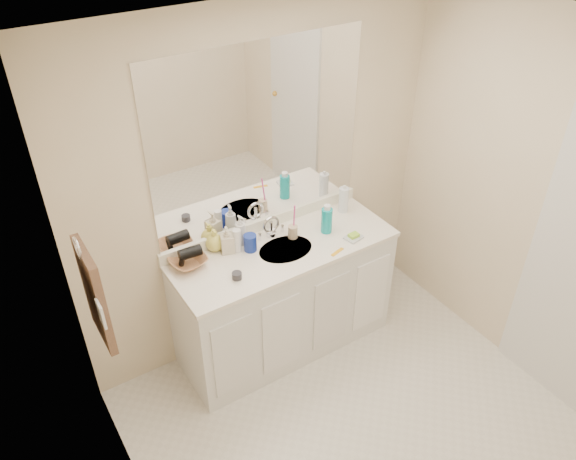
% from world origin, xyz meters
% --- Properties ---
extents(floor, '(2.60, 2.60, 0.00)m').
position_xyz_m(floor, '(0.00, 0.00, 0.00)').
color(floor, silver).
rests_on(floor, ground).
extents(ceiling, '(2.60, 2.60, 0.02)m').
position_xyz_m(ceiling, '(0.00, 0.00, 2.40)').
color(ceiling, white).
rests_on(ceiling, wall_back).
extents(wall_back, '(2.60, 0.02, 2.40)m').
position_xyz_m(wall_back, '(0.00, 1.30, 1.20)').
color(wall_back, beige).
rests_on(wall_back, floor).
extents(wall_left, '(0.02, 2.60, 2.40)m').
position_xyz_m(wall_left, '(-1.30, 0.00, 1.20)').
color(wall_left, beige).
rests_on(wall_left, floor).
extents(wall_right, '(0.02, 2.60, 2.40)m').
position_xyz_m(wall_right, '(1.30, 0.00, 1.20)').
color(wall_right, beige).
rests_on(wall_right, floor).
extents(vanity_cabinet, '(1.50, 0.55, 0.85)m').
position_xyz_m(vanity_cabinet, '(0.00, 1.02, 0.42)').
color(vanity_cabinet, white).
rests_on(vanity_cabinet, floor).
extents(countertop, '(1.52, 0.57, 0.03)m').
position_xyz_m(countertop, '(0.00, 1.02, 0.86)').
color(countertop, white).
rests_on(countertop, vanity_cabinet).
extents(backsplash, '(1.52, 0.03, 0.08)m').
position_xyz_m(backsplash, '(0.00, 1.29, 0.92)').
color(backsplash, white).
rests_on(backsplash, countertop).
extents(sink_basin, '(0.37, 0.37, 0.02)m').
position_xyz_m(sink_basin, '(0.00, 1.00, 0.87)').
color(sink_basin, '#B5AB9E').
rests_on(sink_basin, countertop).
extents(faucet, '(0.02, 0.02, 0.11)m').
position_xyz_m(faucet, '(0.00, 1.18, 0.94)').
color(faucet, silver).
rests_on(faucet, countertop).
extents(mirror, '(1.48, 0.01, 1.20)m').
position_xyz_m(mirror, '(0.00, 1.29, 1.56)').
color(mirror, white).
rests_on(mirror, wall_back).
extents(blue_mug, '(0.09, 0.09, 0.12)m').
position_xyz_m(blue_mug, '(-0.20, 1.12, 0.94)').
color(blue_mug, navy).
rests_on(blue_mug, countertop).
extents(tan_cup, '(0.07, 0.07, 0.09)m').
position_xyz_m(tan_cup, '(0.11, 1.09, 0.92)').
color(tan_cup, '#CAB28F').
rests_on(tan_cup, countertop).
extents(toothbrush, '(0.02, 0.04, 0.21)m').
position_xyz_m(toothbrush, '(0.12, 1.09, 1.03)').
color(toothbrush, '#FF43AB').
rests_on(toothbrush, tan_cup).
extents(mouthwash_bottle, '(0.09, 0.09, 0.18)m').
position_xyz_m(mouthwash_bottle, '(0.34, 1.02, 0.97)').
color(mouthwash_bottle, '#0D9DA5').
rests_on(mouthwash_bottle, countertop).
extents(clear_pump_bottle, '(0.08, 0.08, 0.19)m').
position_xyz_m(clear_pump_bottle, '(0.59, 1.17, 0.97)').
color(clear_pump_bottle, white).
rests_on(clear_pump_bottle, countertop).
extents(soap_dish, '(0.13, 0.11, 0.01)m').
position_xyz_m(soap_dish, '(0.45, 0.86, 0.89)').
color(soap_dish, silver).
rests_on(soap_dish, countertop).
extents(green_soap, '(0.07, 0.05, 0.02)m').
position_xyz_m(green_soap, '(0.45, 0.86, 0.90)').
color(green_soap, '#A3E136').
rests_on(green_soap, soap_dish).
extents(orange_comb, '(0.11, 0.05, 0.00)m').
position_xyz_m(orange_comb, '(0.26, 0.80, 0.88)').
color(orange_comb, orange).
rests_on(orange_comb, countertop).
extents(dark_jar, '(0.08, 0.08, 0.04)m').
position_xyz_m(dark_jar, '(-0.41, 0.91, 0.90)').
color(dark_jar, '#2A292E').
rests_on(dark_jar, countertop).
extents(extra_white_bottle, '(0.05, 0.05, 0.17)m').
position_xyz_m(extra_white_bottle, '(-0.27, 1.16, 0.96)').
color(extra_white_bottle, white).
rests_on(extra_white_bottle, countertop).
extents(soap_bottle_white, '(0.10, 0.10, 0.21)m').
position_xyz_m(soap_bottle_white, '(-0.21, 1.22, 0.99)').
color(soap_bottle_white, white).
rests_on(soap_bottle_white, countertop).
extents(soap_bottle_cream, '(0.11, 0.11, 0.19)m').
position_xyz_m(soap_bottle_cream, '(-0.33, 1.19, 0.97)').
color(soap_bottle_cream, beige).
rests_on(soap_bottle_cream, countertop).
extents(soap_bottle_yellow, '(0.14, 0.14, 0.15)m').
position_xyz_m(soap_bottle_yellow, '(-0.39, 1.25, 0.96)').
color(soap_bottle_yellow, '#EBE35B').
rests_on(soap_bottle_yellow, countertop).
extents(wicker_basket, '(0.26, 0.26, 0.06)m').
position_xyz_m(wicker_basket, '(-0.60, 1.19, 0.91)').
color(wicker_basket, '#A26841').
rests_on(wicker_basket, countertop).
extents(hair_dryer, '(0.15, 0.08, 0.07)m').
position_xyz_m(hair_dryer, '(-0.58, 1.19, 0.97)').
color(hair_dryer, black).
rests_on(hair_dryer, wicker_basket).
extents(towel_ring, '(0.01, 0.11, 0.11)m').
position_xyz_m(towel_ring, '(-1.27, 0.77, 1.55)').
color(towel_ring, silver).
rests_on(towel_ring, wall_left).
extents(hand_towel, '(0.04, 0.32, 0.55)m').
position_xyz_m(hand_towel, '(-1.25, 0.77, 1.25)').
color(hand_towel, '#4A3427').
rests_on(hand_towel, towel_ring).
extents(switch_plate, '(0.01, 0.08, 0.13)m').
position_xyz_m(switch_plate, '(-1.27, 0.57, 1.30)').
color(switch_plate, white).
rests_on(switch_plate, wall_left).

